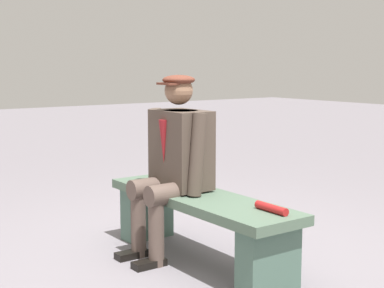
% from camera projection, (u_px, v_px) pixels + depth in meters
% --- Properties ---
extents(ground_plane, '(30.00, 30.00, 0.00)m').
position_uv_depth(ground_plane, '(199.00, 261.00, 4.11)').
color(ground_plane, slate).
extents(bench, '(1.71, 0.47, 0.48)m').
position_uv_depth(bench, '(199.00, 216.00, 4.06)').
color(bench, '#506854').
rests_on(bench, ground).
extents(seated_man, '(0.61, 0.62, 1.32)m').
position_uv_depth(seated_man, '(174.00, 157.00, 4.15)').
color(seated_man, '#4D3F36').
rests_on(seated_man, ground).
extents(rolled_magazine, '(0.26, 0.05, 0.05)m').
position_uv_depth(rolled_magazine, '(271.00, 208.00, 3.56)').
color(rolled_magazine, '#B21E1E').
rests_on(rolled_magazine, bench).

